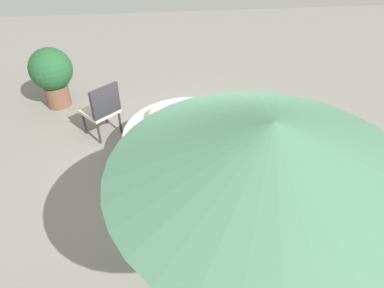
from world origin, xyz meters
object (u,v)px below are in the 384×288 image
planter (52,73)px  throw_pillow_1 (201,153)px  patio_chair (103,108)px  round_bed (192,147)px  patio_umbrella (269,148)px  throw_pillow_0 (158,115)px

planter → throw_pillow_1: bearing=42.9°
patio_chair → throw_pillow_1: bearing=-87.9°
round_bed → patio_umbrella: 2.81m
throw_pillow_0 → round_bed: bearing=52.9°
patio_chair → planter: 1.55m
patio_chair → planter: planter is taller
patio_umbrella → round_bed: bearing=-171.4°
throw_pillow_1 → patio_umbrella: patio_umbrella is taller
round_bed → throw_pillow_0: (-0.37, -0.49, 0.38)m
round_bed → throw_pillow_0: throw_pillow_0 is taller
round_bed → throw_pillow_1: 0.76m
throw_pillow_0 → throw_pillow_1: bearing=28.0°
throw_pillow_0 → patio_chair: patio_chair is taller
throw_pillow_1 → planter: size_ratio=0.43×
planter → round_bed: bearing=50.2°
planter → patio_umbrella: bearing=33.0°
throw_pillow_0 → throw_pillow_1: size_ratio=0.94×
round_bed → planter: 3.19m
throw_pillow_0 → throw_pillow_1: 1.15m
round_bed → throw_pillow_0: 0.72m
round_bed → patio_chair: bearing=-122.3°
patio_umbrella → patio_chair: bearing=-150.9°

